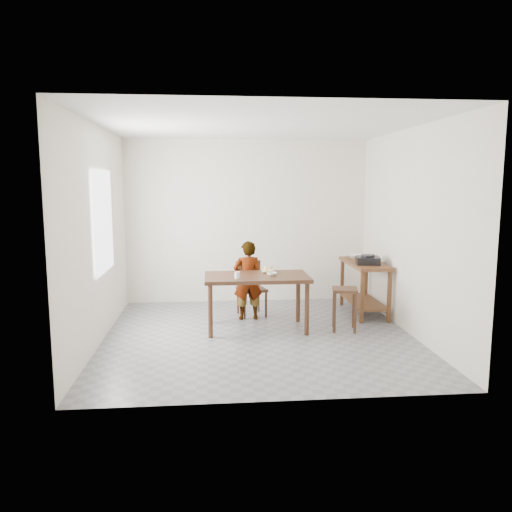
{
  "coord_description": "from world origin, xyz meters",
  "views": [
    {
      "loc": [
        -0.62,
        -6.3,
        1.98
      ],
      "look_at": [
        0.0,
        0.4,
        1.0
      ],
      "focal_mm": 35.0,
      "sensor_mm": 36.0,
      "label": 1
    }
  ],
  "objects": [
    {
      "name": "glass_tumbler",
      "position": [
        -0.27,
        0.1,
        0.79
      ],
      "size": [
        0.09,
        0.09,
        0.09
      ],
      "primitive_type": "cylinder",
      "rotation": [
        0.0,
        0.0,
        -0.32
      ],
      "color": "white",
      "rests_on": "dining_table"
    },
    {
      "name": "window_pane",
      "position": [
        -1.97,
        0.2,
        1.5
      ],
      "size": [
        0.02,
        1.1,
        1.3
      ],
      "primitive_type": "cube",
      "color": "silver",
      "rests_on": "wall_left"
    },
    {
      "name": "child",
      "position": [
        -0.08,
        0.83,
        0.58
      ],
      "size": [
        0.44,
        0.3,
        1.16
      ],
      "primitive_type": "imported",
      "rotation": [
        0.0,
        0.0,
        3.21
      ],
      "color": "white",
      "rests_on": "floor"
    },
    {
      "name": "ceiling",
      "position": [
        0.0,
        0.0,
        2.72
      ],
      "size": [
        4.0,
        4.0,
        0.04
      ],
      "primitive_type": "cube",
      "color": "white",
      "rests_on": "wall_back"
    },
    {
      "name": "gas_burner",
      "position": [
        1.7,
        0.79,
        0.85
      ],
      "size": [
        0.39,
        0.39,
        0.11
      ],
      "primitive_type": "cube",
      "rotation": [
        0.0,
        0.0,
        -0.19
      ],
      "color": "black",
      "rests_on": "prep_counter"
    },
    {
      "name": "serving_bowl",
      "position": [
        1.68,
        1.38,
        0.83
      ],
      "size": [
        0.3,
        0.3,
        0.06
      ],
      "primitive_type": "imported",
      "rotation": [
        0.0,
        0.0,
        0.27
      ],
      "color": "silver",
      "rests_on": "prep_counter"
    },
    {
      "name": "floor",
      "position": [
        0.0,
        0.0,
        -0.02
      ],
      "size": [
        4.0,
        4.0,
        0.04
      ],
      "primitive_type": "cube",
      "color": "slate",
      "rests_on": "ground"
    },
    {
      "name": "wall_right",
      "position": [
        2.02,
        0.0,
        1.35
      ],
      "size": [
        0.04,
        4.0,
        2.7
      ],
      "primitive_type": "cube",
      "color": "silver",
      "rests_on": "ground"
    },
    {
      "name": "banana",
      "position": [
        0.17,
        0.47,
        0.78
      ],
      "size": [
        0.18,
        0.13,
        0.06
      ],
      "primitive_type": null,
      "rotation": [
        0.0,
        0.0,
        0.01
      ],
      "color": "#D6BF52",
      "rests_on": "dining_table"
    },
    {
      "name": "stool",
      "position": [
        1.18,
        0.14,
        0.29
      ],
      "size": [
        0.39,
        0.39,
        0.58
      ],
      "primitive_type": null,
      "rotation": [
        0.0,
        0.0,
        -0.21
      ],
      "color": "#3F2516",
      "rests_on": "floor"
    },
    {
      "name": "wall_front",
      "position": [
        0.0,
        -2.02,
        1.35
      ],
      "size": [
        4.0,
        0.04,
        2.7
      ],
      "primitive_type": "cube",
      "color": "silver",
      "rests_on": "ground"
    },
    {
      "name": "wall_left",
      "position": [
        -2.02,
        0.0,
        1.35
      ],
      "size": [
        0.04,
        4.0,
        2.7
      ],
      "primitive_type": "cube",
      "color": "silver",
      "rests_on": "ground"
    },
    {
      "name": "wall_back",
      "position": [
        0.0,
        2.02,
        1.35
      ],
      "size": [
        4.0,
        0.04,
        2.7
      ],
      "primitive_type": "cube",
      "color": "silver",
      "rests_on": "ground"
    },
    {
      "name": "prep_counter",
      "position": [
        1.72,
        1.0,
        0.4
      ],
      "size": [
        0.5,
        1.2,
        0.8
      ],
      "primitive_type": null,
      "color": "#56321A",
      "rests_on": "floor"
    },
    {
      "name": "dining_table",
      "position": [
        0.0,
        0.3,
        0.38
      ],
      "size": [
        1.4,
        0.8,
        0.75
      ],
      "primitive_type": null,
      "color": "#3F2516",
      "rests_on": "floor"
    },
    {
      "name": "small_bowl",
      "position": [
        0.2,
        0.27,
        0.77
      ],
      "size": [
        0.18,
        0.18,
        0.04
      ],
      "primitive_type": "imported",
      "rotation": [
        0.0,
        0.0,
        0.32
      ],
      "color": "silver",
      "rests_on": "dining_table"
    },
    {
      "name": "dining_chair",
      "position": [
        -0.01,
        1.03,
        0.4
      ],
      "size": [
        0.47,
        0.47,
        0.81
      ],
      "primitive_type": null,
      "rotation": [
        0.0,
        0.0,
        0.24
      ],
      "color": "#3F2516",
      "rests_on": "floor"
    }
  ]
}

